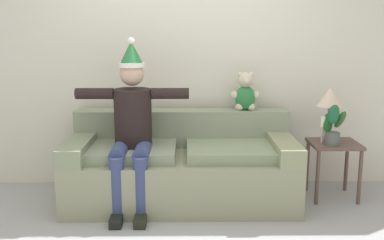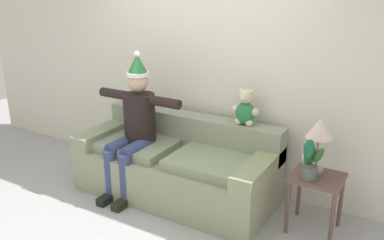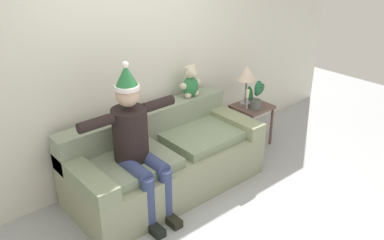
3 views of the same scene
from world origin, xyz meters
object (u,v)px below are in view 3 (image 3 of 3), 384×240
(teddy_bear, at_px, (191,82))
(candle_tall, at_px, (247,96))
(couch, at_px, (164,160))
(table_lamp, at_px, (247,75))
(person_seated, at_px, (136,141))
(potted_plant, at_px, (256,96))
(side_table, at_px, (252,113))

(teddy_bear, height_order, candle_tall, teddy_bear)
(couch, distance_m, table_lamp, 1.55)
(person_seated, xyz_separation_m, table_lamp, (1.85, 0.30, 0.17))
(couch, distance_m, potted_plant, 1.46)
(couch, xyz_separation_m, teddy_bear, (0.63, 0.30, 0.66))
(couch, relative_size, person_seated, 1.37)
(person_seated, xyz_separation_m, teddy_bear, (1.07, 0.46, 0.21))
(couch, distance_m, side_table, 1.46)
(couch, height_order, teddy_bear, teddy_bear)
(side_table, bearing_deg, candle_tall, -171.07)
(potted_plant, xyz_separation_m, candle_tall, (-0.08, 0.07, -0.00))
(couch, xyz_separation_m, person_seated, (-0.44, -0.16, 0.45))
(teddy_bear, bearing_deg, potted_plant, -22.99)
(couch, bearing_deg, candle_tall, 1.47)
(person_seated, height_order, table_lamp, person_seated)
(potted_plant, relative_size, candle_tall, 1.55)
(teddy_bear, height_order, table_lamp, teddy_bear)
(potted_plant, height_order, candle_tall, potted_plant)
(table_lamp, relative_size, candle_tall, 2.02)
(potted_plant, bearing_deg, person_seated, -175.98)
(teddy_bear, distance_m, side_table, 1.02)
(side_table, bearing_deg, teddy_bear, 163.60)
(person_seated, xyz_separation_m, candle_tall, (1.77, 0.20, -0.07))
(table_lamp, bearing_deg, teddy_bear, 168.49)
(couch, bearing_deg, side_table, 2.12)
(couch, relative_size, side_table, 3.82)
(person_seated, distance_m, table_lamp, 1.88)
(teddy_bear, distance_m, table_lamp, 0.80)
(side_table, xyz_separation_m, potted_plant, (-0.05, -0.09, 0.27))
(couch, bearing_deg, potted_plant, -1.31)
(table_lamp, height_order, potted_plant, table_lamp)
(side_table, distance_m, table_lamp, 0.51)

